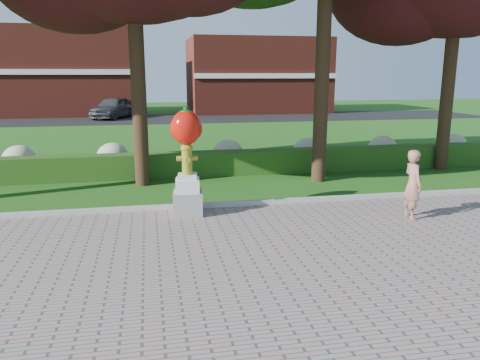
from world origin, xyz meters
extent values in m
plane|color=#235916|center=(0.00, 0.00, 0.00)|extent=(100.00, 100.00, 0.00)
cube|color=#ADADA5|center=(0.00, 3.00, 0.07)|extent=(40.00, 0.18, 0.15)
cube|color=#1C4213|center=(0.00, 7.00, 0.40)|extent=(24.00, 0.70, 0.80)
ellipsoid|color=#B9BC8F|center=(-6.00, 8.00, 0.55)|extent=(1.10, 1.10, 0.99)
ellipsoid|color=#B9BC8F|center=(-3.00, 8.00, 0.55)|extent=(1.10, 1.10, 0.99)
ellipsoid|color=#B9BC8F|center=(1.00, 8.00, 0.55)|extent=(1.10, 1.10, 0.99)
ellipsoid|color=#B9BC8F|center=(4.00, 8.00, 0.55)|extent=(1.10, 1.10, 0.99)
ellipsoid|color=#B9BC8F|center=(7.00, 8.00, 0.55)|extent=(1.10, 1.10, 0.99)
ellipsoid|color=#B9BC8F|center=(10.00, 8.00, 0.55)|extent=(1.10, 1.10, 0.99)
cube|color=black|center=(0.00, 28.00, 0.01)|extent=(50.00, 8.00, 0.02)
cube|color=maroon|center=(-10.00, 34.00, 3.50)|extent=(14.00, 8.00, 7.00)
cube|color=maroon|center=(8.00, 34.00, 3.20)|extent=(12.00, 8.00, 6.40)
cylinder|color=black|center=(-2.00, 6.00, 3.08)|extent=(0.44, 0.44, 6.16)
cylinder|color=black|center=(3.50, 5.50, 3.64)|extent=(0.44, 0.44, 7.28)
cylinder|color=black|center=(8.50, 6.50, 2.94)|extent=(0.44, 0.44, 5.88)
cube|color=gray|center=(-0.90, 2.50, 0.32)|extent=(0.76, 0.76, 0.56)
cube|color=silver|center=(-0.90, 2.50, 0.75)|extent=(0.61, 0.61, 0.31)
cube|color=silver|center=(-0.90, 2.50, 0.96)|extent=(0.49, 0.49, 0.11)
cylinder|color=olive|center=(-0.90, 2.50, 1.33)|extent=(0.25, 0.25, 0.62)
ellipsoid|color=olive|center=(-0.90, 2.50, 1.64)|extent=(0.29, 0.29, 0.20)
cylinder|color=olive|center=(-1.08, 2.50, 1.40)|extent=(0.13, 0.12, 0.12)
cylinder|color=olive|center=(-0.72, 2.50, 1.40)|extent=(0.13, 0.12, 0.12)
cylinder|color=olive|center=(-0.90, 2.33, 1.40)|extent=(0.13, 0.13, 0.13)
cylinder|color=olive|center=(-0.90, 2.50, 1.73)|extent=(0.09, 0.09, 0.06)
ellipsoid|color=red|center=(-0.90, 2.50, 2.12)|extent=(0.70, 0.63, 0.81)
ellipsoid|color=red|center=(-1.10, 2.50, 2.10)|extent=(0.34, 0.34, 0.51)
ellipsoid|color=red|center=(-0.70, 2.50, 2.10)|extent=(0.34, 0.34, 0.51)
cylinder|color=#13571A|center=(-0.90, 2.50, 2.52)|extent=(0.11, 0.11, 0.13)
ellipsoid|color=#13571A|center=(-0.90, 2.50, 2.49)|extent=(0.27, 0.27, 0.09)
imported|color=#AF7664|center=(4.18, 1.20, 0.85)|extent=(0.40, 0.60, 1.61)
imported|color=#474A4F|center=(-4.36, 28.98, 0.84)|extent=(3.68, 5.19, 1.64)
camera|label=1|loc=(-1.75, -8.33, 3.32)|focal=35.00mm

